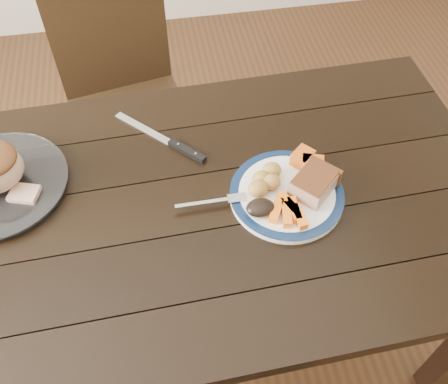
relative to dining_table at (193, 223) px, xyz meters
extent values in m
plane|color=#472B16|center=(0.00, 0.00, -0.66)|extent=(4.00, 4.00, 0.00)
cube|color=black|center=(0.00, 0.00, 0.07)|extent=(1.63, 0.95, 0.04)
cube|color=black|center=(0.71, 0.39, -0.30)|extent=(0.07, 0.07, 0.71)
cube|color=black|center=(-0.15, 0.65, -0.21)|extent=(0.49, 0.49, 0.04)
cube|color=black|center=(-0.19, 0.85, 0.04)|extent=(0.42, 0.12, 0.46)
cube|color=black|center=(-0.01, 0.86, -0.44)|extent=(0.04, 0.04, 0.43)
cube|color=black|center=(0.06, 0.51, -0.44)|extent=(0.04, 0.04, 0.43)
cube|color=black|center=(-0.36, 0.79, -0.44)|extent=(0.04, 0.04, 0.43)
cube|color=black|center=(-0.29, 0.44, -0.44)|extent=(0.04, 0.04, 0.43)
cylinder|color=white|center=(0.24, -0.02, 0.10)|extent=(0.29, 0.29, 0.02)
torus|color=#0C1E3C|center=(0.24, -0.02, 0.11)|extent=(0.29, 0.29, 0.02)
cube|color=tan|center=(0.31, -0.03, 0.14)|extent=(0.14, 0.14, 0.05)
ellipsoid|color=gold|center=(0.20, 0.00, 0.13)|extent=(0.05, 0.04, 0.04)
ellipsoid|color=gold|center=(0.18, 0.01, 0.13)|extent=(0.05, 0.04, 0.04)
ellipsoid|color=gold|center=(0.21, 0.04, 0.13)|extent=(0.05, 0.04, 0.04)
ellipsoid|color=gold|center=(0.17, -0.02, 0.13)|extent=(0.05, 0.05, 0.04)
cube|color=orange|center=(0.23, -0.07, 0.12)|extent=(0.05, 0.07, 0.02)
cube|color=orange|center=(0.20, -0.08, 0.12)|extent=(0.05, 0.07, 0.02)
cube|color=orange|center=(0.22, -0.10, 0.12)|extent=(0.03, 0.07, 0.02)
cube|color=orange|center=(0.25, -0.11, 0.12)|extent=(0.03, 0.07, 0.02)
cube|color=orange|center=(0.24, -0.09, 0.12)|extent=(0.02, 0.07, 0.02)
cube|color=orange|center=(0.32, 0.04, 0.13)|extent=(0.07, 0.06, 0.04)
cube|color=orange|center=(0.30, 0.07, 0.13)|extent=(0.07, 0.07, 0.04)
ellipsoid|color=black|center=(0.16, -0.07, 0.13)|extent=(0.07, 0.05, 0.03)
cube|color=silver|center=(0.03, -0.02, 0.11)|extent=(0.14, 0.01, 0.00)
cube|color=silver|center=(0.11, -0.02, 0.11)|extent=(0.05, 0.03, 0.00)
cube|color=tan|center=(-0.41, 0.08, 0.12)|extent=(0.08, 0.07, 0.02)
cube|color=silver|center=(-0.10, 0.29, 0.09)|extent=(0.16, 0.16, 0.00)
cube|color=black|center=(0.01, 0.17, 0.10)|extent=(0.10, 0.10, 0.01)
camera|label=1|loc=(-0.05, -0.76, 1.10)|focal=40.00mm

